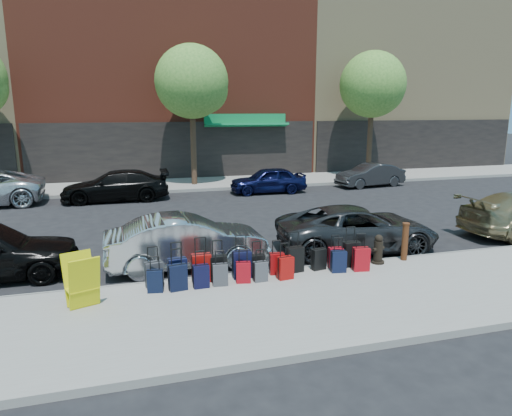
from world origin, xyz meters
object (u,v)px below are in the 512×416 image
object	(u,v)px
fire_hydrant	(378,250)
car_near_2	(357,228)
suitcase_front_5	(257,265)
car_far_1	(115,186)
display_rack	(82,281)
car_far_2	(268,180)
car_far_3	(370,175)
car_near_1	(187,242)
tree_right	(375,86)
tree_center	(194,84)
bollard	(405,241)

from	to	relation	value
fire_hydrant	car_near_2	world-z (taller)	car_near_2
suitcase_front_5	car_far_1	bearing A→B (deg)	105.47
display_rack	car_far_1	world-z (taller)	car_far_1
suitcase_front_5	car_far_2	distance (m)	12.08
car_near_2	car_far_2	world-z (taller)	car_near_2
car_near_2	fire_hydrant	bearing A→B (deg)	176.68
display_rack	suitcase_front_5	bearing A→B (deg)	-11.27
display_rack	car_far_3	world-z (taller)	display_rack
car_near_1	display_rack	bearing A→B (deg)	130.02
fire_hydrant	car_far_3	xyz separation A→B (m)	(6.43, 11.73, 0.12)
tree_right	display_rack	bearing A→B (deg)	-135.33
car_far_2	tree_center	bearing A→B (deg)	-130.27
car_far_1	tree_center	bearing A→B (deg)	124.76
display_rack	car_near_1	world-z (taller)	car_near_1
tree_right	car_near_1	world-z (taller)	tree_right
car_near_1	car_far_2	world-z (taller)	car_near_1
tree_right	suitcase_front_5	xyz separation A→B (m)	(-11.21, -14.30, -4.99)
tree_center	suitcase_front_5	distance (m)	15.16
suitcase_front_5	car_near_1	xyz separation A→B (m)	(-1.49, 1.55, 0.28)
tree_center	display_rack	xyz separation A→B (m)	(-4.65, -14.97, -4.72)
car_near_2	car_far_1	bearing A→B (deg)	41.08
suitcase_front_5	car_far_2	world-z (taller)	car_far_2
bollard	car_far_3	world-z (taller)	car_far_3
tree_center	car_near_2	bearing A→B (deg)	-77.13
fire_hydrant	bollard	xyz separation A→B (m)	(0.82, 0.03, 0.17)
fire_hydrant	car_far_2	distance (m)	11.40
fire_hydrant	car_far_1	distance (m)	13.29
tree_center	car_far_1	size ratio (longest dim) A/B	1.52
tree_right	display_rack	size ratio (longest dim) A/B	6.64
tree_right	car_far_3	distance (m)	5.59
suitcase_front_5	display_rack	xyz separation A→B (m)	(-3.94, -0.67, 0.27)
suitcase_front_5	car_far_1	xyz separation A→B (m)	(-3.47, 11.47, 0.27)
car_near_2	car_far_3	distance (m)	11.84
car_near_2	car_near_1	bearing A→B (deg)	96.85
car_far_2	car_near_2	bearing A→B (deg)	0.38
suitcase_front_5	display_rack	bearing A→B (deg)	-171.73
fire_hydrant	car_far_3	size ratio (longest dim) A/B	0.20
tree_center	car_near_2	xyz separation A→B (m)	(2.88, -12.61, -4.75)
tree_right	car_far_2	bearing A→B (deg)	-158.82
suitcase_front_5	car_far_3	size ratio (longest dim) A/B	0.23
car_far_3	suitcase_front_5	bearing A→B (deg)	-46.94
display_rack	car_near_2	bearing A→B (deg)	-3.53
car_near_1	car_far_3	bearing A→B (deg)	-49.82
tree_center	tree_right	size ratio (longest dim) A/B	1.00
car_far_1	car_far_2	size ratio (longest dim) A/B	1.26
display_rack	car_near_2	distance (m)	7.89
fire_hydrant	car_near_2	xyz separation A→B (m)	(0.25, 1.63, 0.16)
car_far_3	car_near_1	bearing A→B (deg)	-54.99
car_near_2	suitcase_front_5	bearing A→B (deg)	120.44
car_near_2	car_far_2	xyz separation A→B (m)	(0.26, 9.76, -0.02)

